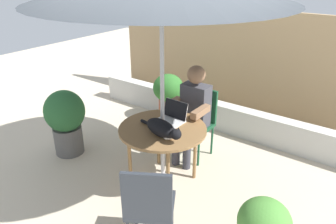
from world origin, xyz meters
name	(u,v)px	position (x,y,z in m)	size (l,w,h in m)	color
ground_plane	(163,180)	(0.00, 0.00, 0.00)	(14.00, 14.00, 0.00)	beige
fence_back	(252,64)	(0.00, 2.41, 0.84)	(5.22, 0.08, 1.69)	tan
planter_wall_low	(225,118)	(0.00, 1.56, 0.21)	(4.69, 0.20, 0.41)	beige
patio_table	(163,133)	(0.00, 0.00, 0.64)	(0.96, 0.96, 0.70)	olive
chair_occupied	(198,117)	(0.00, 0.76, 0.53)	(0.40, 0.40, 0.89)	#194C2D
chair_empty	(149,204)	(0.51, -0.87, 0.53)	(0.55, 0.55, 0.89)	#33383F
person_seated	(192,109)	(0.00, 0.61, 0.70)	(0.48, 0.48, 1.23)	#3F3F47
laptop	(173,115)	(-0.02, 0.22, 0.76)	(0.31, 0.26, 0.21)	silver
cat	(163,129)	(0.11, -0.15, 0.78)	(0.64, 0.27, 0.17)	black
potted_plant_by_chair	(66,119)	(-1.39, -0.23, 0.50)	(0.52, 0.52, 0.88)	#595654
potted_plant_corner	(168,93)	(-0.94, 1.40, 0.44)	(0.49, 0.49, 0.75)	#9E5138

